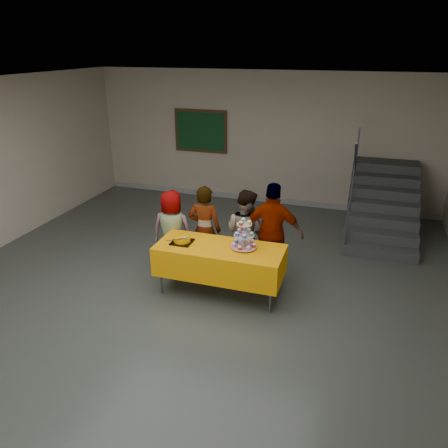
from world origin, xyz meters
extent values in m
plane|color=#4C514C|center=(0.00, 0.00, 0.00)|extent=(10.00, 10.00, 0.00)
cube|color=#C2B49C|center=(0.00, 5.00, 1.50)|extent=(8.00, 0.04, 3.00)
cube|color=silver|center=(0.00, 0.00, 3.00)|extent=(8.00, 10.00, 0.04)
cube|color=#999999|center=(0.00, 4.98, 0.06)|extent=(7.90, 0.03, 0.12)
cylinder|color=#595960|center=(-0.45, 0.44, 0.36)|extent=(0.04, 0.04, 0.73)
cylinder|color=#595960|center=(1.23, 0.44, 0.36)|extent=(0.04, 0.04, 0.73)
cylinder|color=#595960|center=(-0.45, 1.02, 0.36)|extent=(0.04, 0.04, 0.73)
cylinder|color=#595960|center=(1.23, 1.02, 0.36)|extent=(0.04, 0.04, 0.73)
cube|color=#595960|center=(0.39, 0.73, 0.74)|extent=(1.80, 0.70, 0.02)
cube|color=#FF9D05|center=(0.39, 0.73, 0.55)|extent=(1.88, 0.78, 0.44)
cylinder|color=silver|center=(0.74, 0.80, 0.78)|extent=(0.18, 0.18, 0.01)
cylinder|color=silver|center=(0.74, 0.80, 0.98)|extent=(0.02, 0.02, 0.42)
cylinder|color=silver|center=(0.74, 0.80, 0.80)|extent=(0.38, 0.38, 0.01)
cylinder|color=silver|center=(0.74, 0.80, 0.97)|extent=(0.30, 0.30, 0.01)
cylinder|color=silver|center=(0.74, 0.80, 1.14)|extent=(0.22, 0.22, 0.01)
cube|color=black|center=(-0.18, 0.69, 0.78)|extent=(0.30, 0.30, 0.02)
cylinder|color=#F1A500|center=(-0.18, 0.69, 0.82)|extent=(0.25, 0.25, 0.07)
ellipsoid|color=#F1A500|center=(-0.18, 0.69, 0.86)|extent=(0.25, 0.25, 0.05)
ellipsoid|color=white|center=(-0.14, 0.66, 0.88)|extent=(0.08, 0.08, 0.02)
cube|color=silver|center=(-0.20, 0.56, 0.88)|extent=(0.30, 0.16, 0.04)
imported|color=slate|center=(-0.60, 1.23, 0.68)|extent=(0.71, 0.50, 1.37)
imported|color=#5C5C65|center=(-0.06, 1.31, 0.74)|extent=(0.57, 0.40, 1.48)
imported|color=slate|center=(0.58, 1.45, 0.72)|extent=(0.85, 0.77, 1.44)
imported|color=slate|center=(1.05, 1.35, 0.81)|extent=(0.97, 0.45, 1.62)
cube|color=#424447|center=(2.70, 2.75, 0.09)|extent=(1.30, 0.30, 0.18)
cube|color=#424447|center=(2.70, 3.05, 0.18)|extent=(1.30, 0.30, 0.36)
cube|color=#424447|center=(2.70, 3.35, 0.27)|extent=(1.30, 0.30, 0.54)
cube|color=#424447|center=(2.70, 3.65, 0.36)|extent=(1.30, 0.30, 0.72)
cube|color=#424447|center=(2.70, 3.95, 0.45)|extent=(1.30, 0.30, 0.90)
cube|color=#424447|center=(2.70, 4.25, 0.54)|extent=(1.30, 0.30, 1.08)
cube|color=#424447|center=(2.70, 4.55, 0.63)|extent=(1.30, 0.30, 1.26)
cube|color=#424447|center=(2.70, 4.85, 0.63)|extent=(1.30, 0.30, 1.26)
cylinder|color=#595960|center=(2.10, 2.70, 0.45)|extent=(0.04, 0.04, 0.90)
cylinder|color=#595960|center=(2.10, 3.50, 0.99)|extent=(0.04, 0.04, 0.90)
cylinder|color=#595960|center=(2.10, 4.40, 1.53)|extent=(0.04, 0.04, 0.90)
cylinder|color=#595960|center=(2.10, 3.55, 1.44)|extent=(0.04, 1.85, 1.20)
cube|color=#472B16|center=(-1.50, 4.97, 1.60)|extent=(1.30, 0.04, 1.00)
cube|color=#164520|center=(-1.50, 4.94, 1.60)|extent=(1.18, 0.02, 0.88)
camera|label=1|loc=(2.24, -4.73, 3.51)|focal=35.00mm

